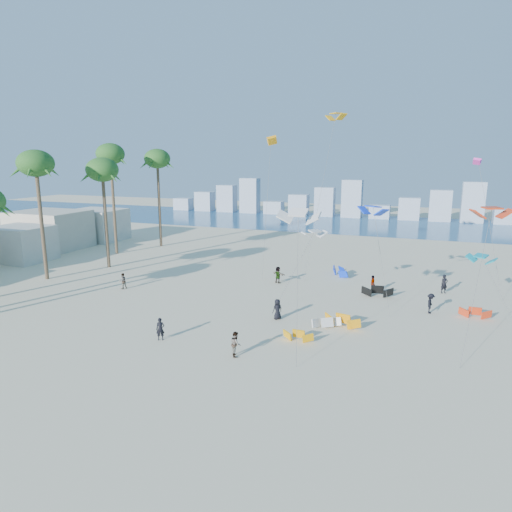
% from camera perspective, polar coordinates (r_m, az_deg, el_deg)
% --- Properties ---
extents(ground, '(220.00, 220.00, 0.00)m').
position_cam_1_polar(ground, '(30.05, -16.83, -14.18)').
color(ground, beige).
rests_on(ground, ground).
extents(ocean, '(220.00, 220.00, 0.00)m').
position_cam_1_polar(ocean, '(95.51, 10.21, 4.19)').
color(ocean, navy).
rests_on(ocean, ground).
extents(kitesurfer_near, '(0.73, 0.64, 1.68)m').
position_cam_1_polar(kitesurfer_near, '(34.19, -12.03, -9.05)').
color(kitesurfer_near, black).
rests_on(kitesurfer_near, ground).
extents(kitesurfer_mid, '(0.98, 1.05, 1.72)m').
position_cam_1_polar(kitesurfer_mid, '(30.97, -2.58, -11.05)').
color(kitesurfer_mid, gray).
rests_on(kitesurfer_mid, ground).
extents(kitesurfers_far, '(31.67, 13.71, 1.88)m').
position_cam_1_polar(kitesurfers_far, '(43.95, 7.58, -4.00)').
color(kitesurfers_far, black).
rests_on(kitesurfers_far, ground).
extents(grounded_kites, '(15.70, 21.62, 0.96)m').
position_cam_1_polar(grounded_kites, '(42.12, 13.24, -5.57)').
color(grounded_kites, orange).
rests_on(grounded_kites, ground).
extents(flying_kites, '(29.52, 31.71, 18.57)m').
position_cam_1_polar(flying_kites, '(43.69, 17.24, 10.47)').
color(flying_kites, silver).
rests_on(flying_kites, ground).
extents(palm_row, '(7.98, 44.80, 15.13)m').
position_cam_1_polar(palm_row, '(53.18, -25.27, 9.56)').
color(palm_row, brown).
rests_on(palm_row, ground).
extents(beachfront_buildings, '(11.50, 43.00, 6.00)m').
position_cam_1_polar(beachfront_buildings, '(66.53, -29.41, 1.65)').
color(beachfront_buildings, beige).
rests_on(beachfront_buildings, ground).
extents(distant_skyline, '(85.00, 3.00, 8.40)m').
position_cam_1_polar(distant_skyline, '(105.13, 10.64, 6.59)').
color(distant_skyline, '#9EADBF').
rests_on(distant_skyline, ground).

